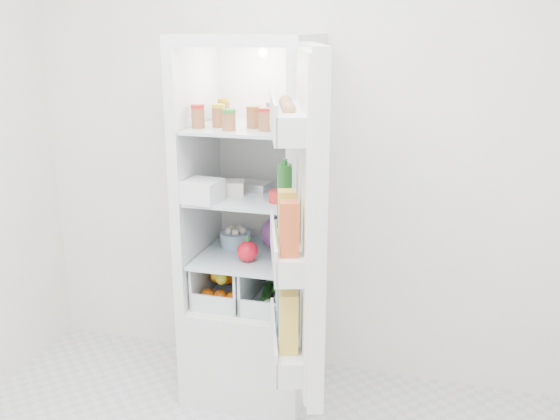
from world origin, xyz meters
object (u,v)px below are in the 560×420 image
(mushroom_bowl, at_px, (236,239))
(fridge_door, at_px, (303,228))
(red_cabbage, at_px, (278,233))
(refrigerator, at_px, (255,265))

(mushroom_bowl, bearing_deg, fridge_door, -52.15)
(red_cabbage, distance_m, mushroom_bowl, 0.23)
(red_cabbage, xyz_separation_m, mushroom_bowl, (-0.22, -0.01, -0.05))
(refrigerator, bearing_deg, fridge_door, -57.75)
(refrigerator, distance_m, red_cabbage, 0.21)
(refrigerator, xyz_separation_m, fridge_door, (0.39, -0.62, 0.43))
(mushroom_bowl, distance_m, fridge_door, 0.88)
(red_cabbage, height_order, mushroom_bowl, red_cabbage)
(red_cabbage, relative_size, mushroom_bowl, 1.09)
(red_cabbage, bearing_deg, fridge_door, -66.92)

